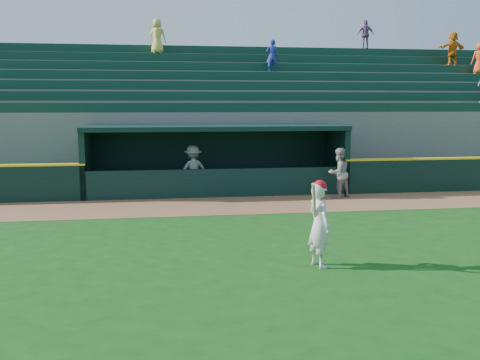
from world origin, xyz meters
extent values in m
plane|color=#154A12|center=(0.00, 0.00, 0.00)|extent=(120.00, 120.00, 0.00)
cube|color=#915D3A|center=(0.00, 4.90, 0.01)|extent=(40.00, 3.00, 0.01)
imported|color=gray|center=(4.08, 5.80, 0.87)|extent=(1.03, 0.93, 1.73)
imported|color=#A5A5A0|center=(-0.86, 7.35, 0.88)|extent=(1.24, 0.87, 1.75)
cube|color=#61605C|center=(0.00, 7.70, 0.02)|extent=(9.00, 2.60, 0.04)
cube|color=black|center=(-4.60, 7.70, 1.15)|extent=(0.20, 2.60, 2.30)
cube|color=black|center=(4.60, 7.70, 1.15)|extent=(0.20, 2.60, 2.30)
cube|color=black|center=(0.00, 9.00, 1.15)|extent=(9.40, 0.20, 2.30)
cube|color=black|center=(0.00, 7.70, 2.38)|extent=(9.40, 2.80, 0.16)
cube|color=black|center=(0.00, 6.48, 0.50)|extent=(9.00, 0.16, 1.00)
cube|color=brown|center=(0.00, 8.50, 0.25)|extent=(8.40, 0.45, 0.10)
cube|color=slate|center=(0.00, 9.53, 1.46)|extent=(34.00, 0.85, 2.91)
cube|color=#0F3828|center=(0.00, 9.41, 3.09)|extent=(34.00, 0.60, 0.36)
cube|color=slate|center=(0.00, 10.38, 1.68)|extent=(34.00, 0.85, 3.36)
cube|color=#0F3828|center=(0.00, 10.26, 3.54)|extent=(34.00, 0.60, 0.36)
cube|color=slate|center=(0.00, 11.22, 1.91)|extent=(34.00, 0.85, 3.81)
cube|color=#0F3828|center=(0.00, 11.11, 3.99)|extent=(34.00, 0.60, 0.36)
cube|color=slate|center=(0.00, 12.07, 2.13)|extent=(34.00, 0.85, 4.26)
cube|color=#0F3828|center=(0.00, 11.96, 4.44)|extent=(34.00, 0.60, 0.36)
cube|color=slate|center=(0.00, 12.93, 2.35)|extent=(34.00, 0.85, 4.71)
cube|color=#0F3828|center=(0.00, 12.81, 4.89)|extent=(34.00, 0.60, 0.36)
cube|color=slate|center=(0.00, 13.78, 2.58)|extent=(34.00, 0.85, 5.16)
cube|color=#0F3828|center=(0.00, 13.66, 5.34)|extent=(34.00, 0.60, 0.36)
cube|color=slate|center=(0.00, 14.62, 2.80)|extent=(34.00, 0.85, 5.61)
cube|color=#0F3828|center=(0.00, 14.51, 5.79)|extent=(34.00, 0.60, 0.36)
cube|color=slate|center=(0.00, 15.20, 2.80)|extent=(34.50, 0.30, 5.61)
imported|color=#EE4C1A|center=(12.98, 11.97, 5.37)|extent=(0.81, 0.61, 1.50)
imported|color=navy|center=(2.98, 11.97, 5.34)|extent=(0.54, 0.36, 1.43)
imported|color=#E6C551|center=(-2.05, 13.68, 6.31)|extent=(0.87, 0.68, 1.57)
imported|color=#854E87|center=(8.30, 14.53, 6.68)|extent=(0.86, 0.41, 1.43)
imported|color=orange|center=(12.05, 12.83, 5.87)|extent=(1.54, 0.66, 1.60)
imported|color=silver|center=(1.10, -1.75, 0.84)|extent=(0.56, 0.70, 1.69)
sphere|color=red|center=(1.10, -1.75, 1.62)|extent=(0.27, 0.27, 0.27)
cylinder|color=#CDB283|center=(0.92, -1.97, 1.39)|extent=(0.25, 0.49, 0.76)
camera|label=1|loc=(-1.99, -11.82, 3.24)|focal=40.00mm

